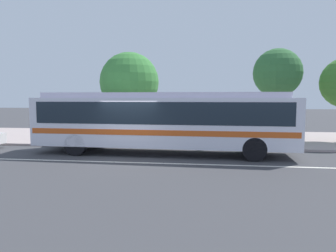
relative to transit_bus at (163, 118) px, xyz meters
name	(u,v)px	position (x,y,z in m)	size (l,w,h in m)	color
ground_plane	(128,158)	(-1.34, -1.32, -1.67)	(120.00, 120.00, 0.00)	#3B3B3F
sidewalk_slab	(154,137)	(-1.34, 5.35, -1.61)	(60.00, 8.00, 0.12)	#A59491
lane_stripe_center	(123,162)	(-1.34, -2.12, -1.66)	(56.00, 0.16, 0.01)	silver
transit_bus	(163,118)	(0.00, 0.00, 0.00)	(12.01, 2.86, 2.87)	silver
pedestrian_waiting_near_sign	(150,124)	(-1.27, 3.33, -0.59)	(0.37, 0.37, 1.65)	#323842
bus_stop_sign	(226,115)	(3.01, 2.15, 0.08)	(0.13, 0.44, 2.54)	gray
street_tree_near_stop	(129,82)	(-2.61, 4.01, 1.88)	(3.53, 3.53, 5.21)	brown
street_tree_mid_block	(277,73)	(6.10, 4.78, 2.37)	(2.83, 2.83, 5.38)	brown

